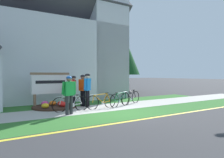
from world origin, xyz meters
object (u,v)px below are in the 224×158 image
bicycle_orange (131,97)px  bicycle_yellow (71,103)px  roadside_conifer (119,49)px  bicycle_silver (102,101)px  church_sign (51,84)px  cyclist_in_blue_jersey (83,88)px  cyclist_in_red_jersey (87,87)px  bicycle_white (120,99)px  cyclist_in_orange_jersey (74,89)px  cyclist_in_white_jersey (69,92)px

bicycle_orange → bicycle_yellow: 3.90m
bicycle_orange → roadside_conifer: (4.50, 7.78, 3.95)m
bicycle_silver → bicycle_yellow: (-1.62, 0.04, 0.00)m
roadside_conifer → church_sign: bearing=-144.4°
cyclist_in_blue_jersey → cyclist_in_red_jersey: bearing=-64.5°
church_sign → bicycle_orange: 4.59m
church_sign → bicycle_white: bearing=-32.3°
bicycle_white → cyclist_in_orange_jersey: bearing=152.1°
bicycle_orange → cyclist_in_white_jersey: size_ratio=1.05×
cyclist_in_white_jersey → cyclist_in_red_jersey: 2.21m
bicycle_silver → cyclist_in_red_jersey: size_ratio=0.99×
roadside_conifer → cyclist_in_white_jersey: bearing=-134.2°
cyclist_in_orange_jersey → roadside_conifer: bearing=42.4°
church_sign → bicycle_orange: bearing=-19.6°
bicycle_yellow → cyclist_in_blue_jersey: cyclist_in_blue_jersey is taller
bicycle_silver → cyclist_in_red_jersey: 1.16m
cyclist_in_red_jersey → church_sign: bearing=143.9°
cyclist_in_red_jersey → bicycle_white: bearing=-27.9°
bicycle_orange → cyclist_in_orange_jersey: cyclist_in_orange_jersey is taller
church_sign → cyclist_in_blue_jersey: (1.48, -0.89, -0.20)m
cyclist_in_blue_jersey → cyclist_in_orange_jersey: cyclist_in_blue_jersey is taller
bicycle_white → bicycle_orange: bearing=24.4°
church_sign → bicycle_white: church_sign is taller
cyclist_in_orange_jersey → roadside_conifer: 11.05m
bicycle_silver → bicycle_yellow: size_ratio=0.98×
bicycle_silver → bicycle_yellow: bearing=178.4°
cyclist_in_red_jersey → roadside_conifer: bearing=46.2°
cyclist_in_blue_jersey → cyclist_in_orange_jersey: 0.51m
bicycle_orange → cyclist_in_blue_jersey: (-2.77, 0.63, 0.62)m
bicycle_silver → bicycle_white: 1.18m
bicycle_white → cyclist_in_orange_jersey: cyclist_in_orange_jersey is taller
bicycle_yellow → cyclist_in_white_jersey: (-0.36, -0.70, 0.60)m
bicycle_yellow → roadside_conifer: bearing=44.6°
cyclist_in_red_jersey → cyclist_in_white_jersey: bearing=-136.5°
cyclist_in_red_jersey → cyclist_in_orange_jersey: bearing=152.1°
bicycle_orange → cyclist_in_red_jersey: bearing=172.8°
bicycle_white → cyclist_in_red_jersey: 1.88m
cyclist_in_blue_jersey → church_sign: bearing=149.1°
cyclist_in_red_jersey → roadside_conifer: 10.82m
cyclist_in_orange_jersey → bicycle_yellow: bearing=-117.0°
cyclist_in_white_jersey → cyclist_in_orange_jersey: 2.09m
bicycle_silver → roadside_conifer: roadside_conifer is taller
cyclist_in_white_jersey → cyclist_in_blue_jersey: 2.33m
bicycle_silver → cyclist_in_blue_jersey: (-0.52, 1.16, 0.64)m
cyclist_in_white_jersey → roadside_conifer: size_ratio=0.24×
cyclist_in_white_jersey → roadside_conifer: 12.95m
bicycle_orange → cyclist_in_white_jersey: (-4.23, -1.18, 0.59)m
bicycle_silver → cyclist_in_blue_jersey: 1.42m
bicycle_silver → cyclist_in_orange_jersey: cyclist_in_orange_jersey is taller
bicycle_yellow → cyclist_in_white_jersey: bearing=-117.3°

